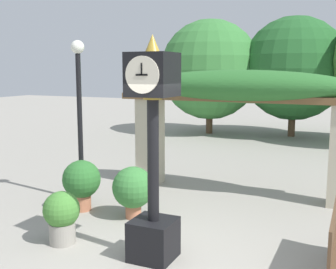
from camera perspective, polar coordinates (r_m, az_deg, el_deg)
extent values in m
plane|color=gray|center=(6.10, -0.60, -17.31)|extent=(60.00, 60.00, 0.00)
cube|color=black|center=(6.19, -1.97, -13.98)|extent=(0.60, 0.60, 0.58)
cylinder|color=black|center=(5.84, -2.03, -3.60)|extent=(0.16, 0.16, 1.71)
cylinder|color=gold|center=(5.72, -2.08, 4.97)|extent=(0.26, 0.26, 0.04)
cube|color=black|center=(5.71, -2.09, 8.12)|extent=(0.59, 0.59, 0.59)
cylinder|color=beige|center=(5.44, -3.54, 8.08)|extent=(0.48, 0.02, 0.48)
cylinder|color=beige|center=(5.98, -0.78, 8.15)|extent=(0.48, 0.02, 0.48)
cube|color=black|center=(5.43, -3.61, 8.07)|extent=(0.17, 0.01, 0.02)
cube|color=black|center=(5.43, -3.61, 8.84)|extent=(0.02, 0.01, 0.15)
cone|color=gold|center=(5.72, -2.12, 12.25)|extent=(0.21, 0.21, 0.24)
cube|color=#BCB299|center=(9.96, -2.43, -0.91)|extent=(0.52, 0.52, 2.02)
cube|color=brown|center=(8.83, 9.15, 4.80)|extent=(5.36, 0.12, 0.14)
cube|color=brown|center=(9.08, 9.59, 4.89)|extent=(5.36, 0.12, 0.14)
cube|color=brown|center=(9.33, 10.00, 4.98)|extent=(5.36, 0.12, 0.14)
ellipsoid|color=#2D6B2D|center=(9.07, 9.63, 6.44)|extent=(4.74, 1.12, 0.70)
cylinder|color=#B26B4C|center=(7.83, -4.71, -10.17)|extent=(0.29, 0.29, 0.29)
sphere|color=#387A38|center=(7.70, -4.75, -7.15)|extent=(0.76, 0.76, 0.76)
cylinder|color=#B26B4C|center=(8.37, -11.54, -8.88)|extent=(0.34, 0.34, 0.34)
sphere|color=#2D6B2D|center=(8.25, -11.63, -5.94)|extent=(0.73, 0.73, 0.73)
cylinder|color=gray|center=(6.92, -14.12, -12.81)|extent=(0.40, 0.40, 0.33)
sphere|color=#427F33|center=(6.80, -14.24, -9.82)|extent=(0.57, 0.57, 0.57)
cube|color=brown|center=(5.99, 21.53, -11.53)|extent=(0.04, 1.66, 0.45)
cylinder|color=black|center=(8.71, -11.82, 0.75)|extent=(0.10, 0.10, 2.99)
sphere|color=white|center=(8.64, -12.16, 11.52)|extent=(0.27, 0.27, 0.27)
cylinder|color=brown|center=(17.97, 5.62, 2.12)|extent=(0.28, 0.28, 1.23)
sphere|color=#387A38|center=(17.86, 5.72, 8.73)|extent=(4.15, 4.15, 4.15)
cylinder|color=brown|center=(17.78, 16.42, 1.82)|extent=(0.28, 0.28, 1.29)
sphere|color=#235B28|center=(17.67, 16.71, 8.55)|extent=(4.12, 4.12, 4.12)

